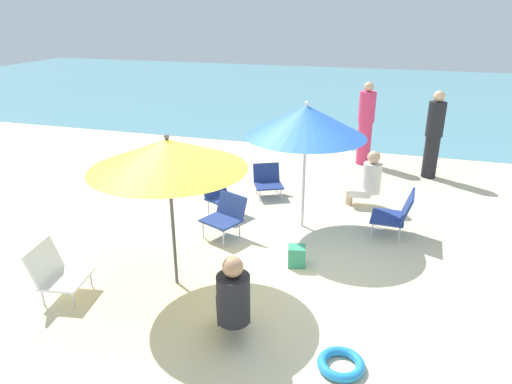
% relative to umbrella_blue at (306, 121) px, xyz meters
% --- Properties ---
extents(ground_plane, '(40.00, 40.00, 0.00)m').
position_rel_umbrella_blue_xyz_m(ground_plane, '(-0.38, -1.58, -1.62)').
color(ground_plane, beige).
extents(sea_water, '(40.00, 16.00, 0.01)m').
position_rel_umbrella_blue_xyz_m(sea_water, '(-0.38, 12.27, -1.61)').
color(sea_water, '#5693A3').
rests_on(sea_water, ground_plane).
extents(umbrella_blue, '(1.72, 1.72, 1.90)m').
position_rel_umbrella_blue_xyz_m(umbrella_blue, '(0.00, 0.00, 0.00)').
color(umbrella_blue, silver).
rests_on(umbrella_blue, ground_plane).
extents(umbrella_yellow, '(1.75, 1.75, 1.84)m').
position_rel_umbrella_blue_xyz_m(umbrella_yellow, '(-1.12, -1.99, -0.00)').
color(umbrella_yellow, '#4C4C51').
rests_on(umbrella_yellow, ground_plane).
extents(beach_chair_a, '(0.65, 0.65, 0.60)m').
position_rel_umbrella_blue_xyz_m(beach_chair_a, '(-0.99, -0.65, -1.28)').
color(beach_chair_a, navy).
rests_on(beach_chair_a, ground_plane).
extents(beach_chair_b, '(0.58, 0.57, 0.67)m').
position_rel_umbrella_blue_xyz_m(beach_chair_b, '(1.35, 0.09, -1.26)').
color(beach_chair_b, navy).
rests_on(beach_chair_b, ground_plane).
extents(beach_chair_c, '(0.62, 0.61, 0.63)m').
position_rel_umbrella_blue_xyz_m(beach_chair_c, '(-2.30, -2.62, -1.30)').
color(beach_chair_c, white).
rests_on(beach_chair_c, ground_plane).
extents(beach_chair_d, '(0.64, 0.65, 0.54)m').
position_rel_umbrella_blue_xyz_m(beach_chair_d, '(-0.85, 1.07, -1.34)').
color(beach_chair_d, navy).
rests_on(beach_chair_d, ground_plane).
extents(beach_chair_e, '(0.72, 0.67, 0.63)m').
position_rel_umbrella_blue_xyz_m(beach_chair_e, '(-1.35, 0.09, -1.28)').
color(beach_chair_e, navy).
rests_on(beach_chair_e, ground_plane).
extents(person_a, '(0.46, 0.56, 0.95)m').
position_rel_umbrella_blue_xyz_m(person_a, '(-0.12, -2.75, -1.14)').
color(person_a, black).
rests_on(person_a, ground_plane).
extents(person_b, '(0.33, 0.33, 1.71)m').
position_rel_umbrella_blue_xyz_m(person_b, '(0.60, 3.38, -0.76)').
color(person_b, '#DB3866').
rests_on(person_b, ground_plane).
extents(person_c, '(0.32, 0.32, 1.68)m').
position_rel_umbrella_blue_xyz_m(person_c, '(1.91, 2.90, -0.77)').
color(person_c, black).
rests_on(person_c, ground_plane).
extents(person_d, '(0.55, 0.34, 0.95)m').
position_rel_umbrella_blue_xyz_m(person_d, '(0.87, 1.09, -1.15)').
color(person_d, silver).
rests_on(person_d, ground_plane).
extents(swim_ring, '(0.44, 0.44, 0.09)m').
position_rel_umbrella_blue_xyz_m(swim_ring, '(0.96, -2.86, -1.57)').
color(swim_ring, '#238CD8').
rests_on(swim_ring, ground_plane).
extents(beach_bag, '(0.26, 0.24, 0.27)m').
position_rel_umbrella_blue_xyz_m(beach_bag, '(0.17, -1.17, -1.49)').
color(beach_bag, '#389970').
rests_on(beach_bag, ground_plane).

